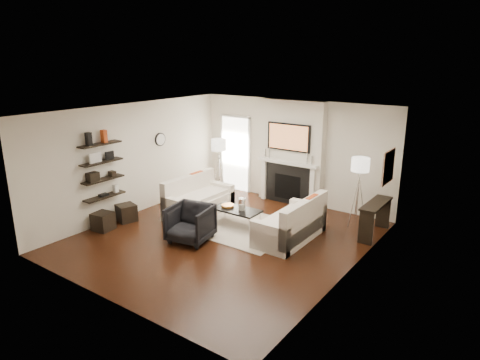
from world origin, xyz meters
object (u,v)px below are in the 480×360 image
Objects in this scene: ottoman_near at (126,213)px; loveseat_right_base at (290,230)px; coffee_table at (236,210)px; lamp_right_shade at (360,165)px; loveseat_left_base at (199,206)px; lamp_left_shade at (219,145)px; armchair at (190,222)px.

loveseat_right_base is at bearing 20.06° from ottoman_near.
lamp_right_shade is (2.21, 1.62, 1.05)m from coffee_table.
loveseat_left_base is 1.25m from coffee_table.
loveseat_right_base is (2.56, -0.04, 0.00)m from loveseat_left_base.
coffee_table is (-1.33, -0.09, 0.19)m from loveseat_right_base.
lamp_left_shade reaches higher than loveseat_left_base.
lamp_right_shade is 1.00× the size of ottoman_near.
armchair is (0.91, -1.33, 0.22)m from loveseat_left_base.
lamp_right_shade is (3.43, 1.49, 1.24)m from loveseat_left_base.
armchair is 2.14× the size of lamp_right_shade.
lamp_left_shade is at bearing 77.29° from ottoman_near.
ottoman_near is (-4.52, -2.86, -1.25)m from lamp_right_shade.
armchair is 2.14× the size of ottoman_near.
loveseat_right_base is at bearing 4.06° from coffee_table.
coffee_table is 2.50m from lamp_left_shade.
loveseat_left_base is 1.74m from ottoman_near.
loveseat_left_base is at bearing 173.90° from coffee_table.
armchair is (-0.32, -1.20, 0.03)m from coffee_table.
lamp_left_shade is (-1.69, 1.51, 1.05)m from coffee_table.
coffee_table reaches higher than ottoman_near.
coffee_table is at bearing 28.13° from ottoman_near.
loveseat_left_base is at bearing -71.42° from lamp_left_shade.
lamp_left_shade and lamp_right_shade have the same top height.
loveseat_left_base is 4.50× the size of lamp_right_shade.
loveseat_left_base is 2.11× the size of armchair.
armchair reaches higher than coffee_table.
loveseat_right_base is at bearing -25.17° from lamp_left_shade.
loveseat_left_base reaches higher than ottoman_near.
loveseat_left_base and coffee_table have the same top height.
armchair is at bearing -131.86° from lamp_right_shade.
loveseat_right_base is 3.56m from lamp_left_shade.
loveseat_right_base and coffee_table have the same top height.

